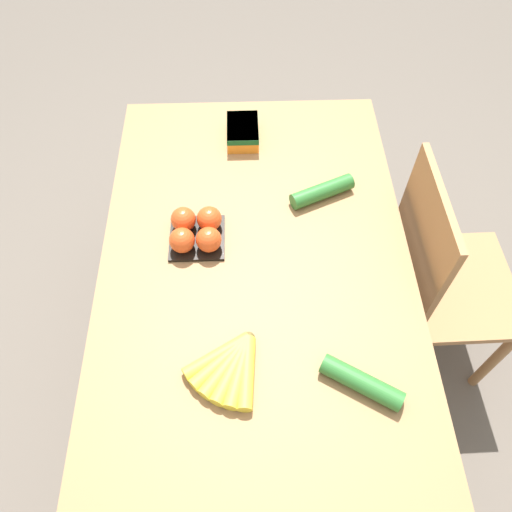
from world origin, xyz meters
name	(u,v)px	position (x,y,z in m)	size (l,w,h in m)	color
ground_plane	(256,363)	(0.00, 0.00, 0.00)	(12.00, 12.00, 0.00)	#665B51
dining_table	(256,280)	(0.00, 0.00, 0.64)	(1.39, 0.88, 0.74)	#9E7044
chair	(439,281)	(-0.07, 0.61, 0.49)	(0.43, 0.41, 0.93)	#A87547
banana_bunch	(231,366)	(0.31, -0.07, 0.76)	(0.20, 0.18, 0.04)	brown
tomato_pack	(196,231)	(-0.09, -0.17, 0.78)	(0.16, 0.16, 0.08)	black
carrot_bag	(243,131)	(-0.50, -0.03, 0.77)	(0.15, 0.10, 0.06)	orange
cucumber_near	(322,191)	(-0.24, 0.21, 0.76)	(0.13, 0.21, 0.05)	#2D702D
cucumber_far	(362,382)	(0.37, 0.24, 0.76)	(0.15, 0.20, 0.05)	#2D702D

